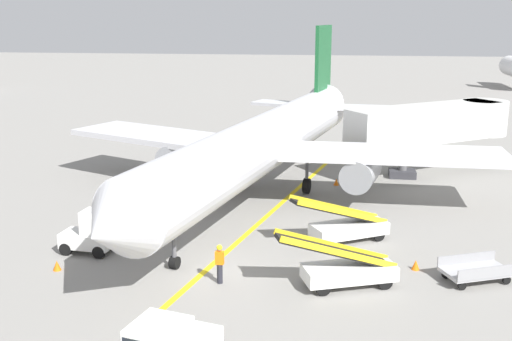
% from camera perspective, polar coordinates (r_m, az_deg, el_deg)
% --- Properties ---
extents(ground_plane, '(300.00, 300.00, 0.00)m').
position_cam_1_polar(ground_plane, '(27.46, -4.90, -9.27)').
color(ground_plane, gray).
extents(taxi_line_yellow, '(17.54, 78.18, 0.01)m').
position_cam_1_polar(taxi_line_yellow, '(31.82, -0.86, -5.86)').
color(taxi_line_yellow, yellow).
rests_on(taxi_line_yellow, ground).
extents(airliner, '(27.97, 35.06, 10.10)m').
position_cam_1_polar(airliner, '(37.52, 0.93, 2.66)').
color(airliner, silver).
rests_on(airliner, ground).
extents(jet_bridge, '(11.86, 9.48, 4.85)m').
position_cam_1_polar(jet_bridge, '(45.29, 16.57, 4.23)').
color(jet_bridge, beige).
rests_on(jet_bridge, ground).
extents(baggage_tug_near_wing, '(2.51, 1.53, 2.10)m').
position_cam_1_polar(baggage_tug_near_wing, '(30.13, -15.02, -5.67)').
color(baggage_tug_near_wing, silver).
rests_on(baggage_tug_near_wing, ground).
extents(belt_loader_forward_hold, '(4.95, 3.61, 2.59)m').
position_cam_1_polar(belt_loader_forward_hold, '(31.00, 8.37, -5.05)').
color(belt_loader_forward_hold, silver).
rests_on(belt_loader_forward_hold, ground).
extents(belt_loader_aft_hold, '(5.12, 2.94, 2.59)m').
position_cam_1_polar(belt_loader_aft_hold, '(26.00, 8.32, -8.90)').
color(belt_loader_aft_hold, silver).
rests_on(belt_loader_aft_hold, ground).
extents(baggage_cart_loaded, '(3.77, 2.54, 0.94)m').
position_cam_1_polar(baggage_cart_loaded, '(27.87, 19.65, -8.68)').
color(baggage_cart_loaded, '#A5A5A8').
rests_on(baggage_cart_loaded, ground).
extents(ground_crew_marshaller, '(0.36, 0.24, 1.70)m').
position_cam_1_polar(ground_crew_marshaller, '(25.98, -3.37, -8.46)').
color(ground_crew_marshaller, '#26262D').
rests_on(ground_crew_marshaller, ground).
extents(safety_cone_nose_left, '(0.36, 0.36, 0.44)m').
position_cam_1_polar(safety_cone_nose_left, '(35.45, -11.37, -3.66)').
color(safety_cone_nose_left, orange).
rests_on(safety_cone_nose_left, ground).
extents(safety_cone_nose_right, '(0.36, 0.36, 0.44)m').
position_cam_1_polar(safety_cone_nose_right, '(28.39, 14.48, -8.41)').
color(safety_cone_nose_right, orange).
rests_on(safety_cone_nose_right, ground).
extents(safety_cone_wingtip_left, '(0.36, 0.36, 0.44)m').
position_cam_1_polar(safety_cone_wingtip_left, '(28.80, -17.85, -8.32)').
color(safety_cone_wingtip_left, orange).
rests_on(safety_cone_wingtip_left, ground).
extents(safety_cone_wingtip_right, '(0.36, 0.36, 0.44)m').
position_cam_1_polar(safety_cone_wingtip_right, '(41.02, 7.40, -1.05)').
color(safety_cone_wingtip_right, orange).
rests_on(safety_cone_wingtip_right, ground).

